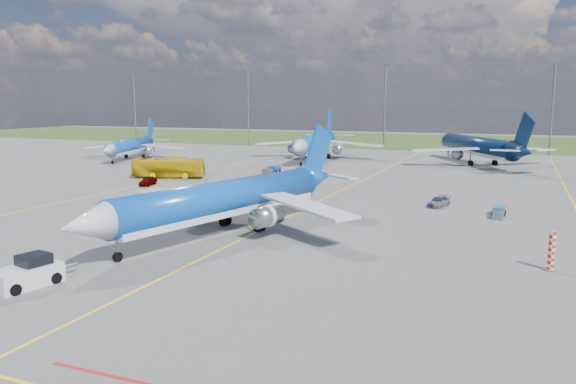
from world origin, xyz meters
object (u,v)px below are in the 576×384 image
at_px(pushback_tug, 28,274).
at_px(baggage_tug_w, 498,212).
at_px(warning_post, 552,251).
at_px(bg_jet_nw, 131,159).
at_px(bg_jet_nnw, 315,159).
at_px(apron_bus, 168,168).
at_px(service_car_a, 148,181).
at_px(service_car_c, 439,202).
at_px(bg_jet_n, 477,164).
at_px(baggage_tug_c, 272,170).
at_px(main_airliner, 225,233).
at_px(service_car_b, 284,190).

height_order(pushback_tug, baggage_tug_w, pushback_tug).
bearing_deg(warning_post, baggage_tug_w, 102.34).
distance_m(bg_jet_nw, bg_jet_nnw, 41.27).
height_order(apron_bus, service_car_a, apron_bus).
distance_m(apron_bus, service_car_c, 46.54).
relative_size(service_car_a, service_car_c, 0.97).
xyz_separation_m(pushback_tug, baggage_tug_w, (29.11, 37.89, -0.41)).
distance_m(bg_jet_nnw, bg_jet_n, 34.18).
bearing_deg(bg_jet_n, bg_jet_nnw, -23.53).
relative_size(bg_jet_nw, service_car_a, 8.00).
xyz_separation_m(service_car_c, baggage_tug_w, (6.95, -3.58, -0.14)).
bearing_deg(service_car_a, apron_bus, 91.59).
height_order(warning_post, service_car_a, warning_post).
xyz_separation_m(warning_post, baggage_tug_c, (-43.70, 46.38, -0.98)).
bearing_deg(bg_jet_nnw, bg_jet_nw, -166.76).
height_order(bg_jet_nw, apron_bus, bg_jet_nw).
bearing_deg(main_airliner, service_car_b, 113.13).
height_order(main_airliner, service_car_a, main_airliner).
distance_m(main_airliner, service_car_c, 28.21).
distance_m(bg_jet_nnw, main_airliner, 72.34).
bearing_deg(bg_jet_nnw, apron_bus, -115.41).
bearing_deg(bg_jet_n, warning_post, 69.18).
height_order(bg_jet_nnw, service_car_b, bg_jet_nnw).
xyz_separation_m(warning_post, bg_jet_nnw, (-44.59, 72.01, -1.50)).
bearing_deg(pushback_tug, bg_jet_nnw, 108.15).
relative_size(bg_jet_n, service_car_b, 9.96).
relative_size(bg_jet_nw, pushback_tug, 4.98).
bearing_deg(service_car_a, main_airliner, -53.71).
bearing_deg(service_car_a, warning_post, -36.33).
bearing_deg(service_car_a, service_car_b, -11.42).
height_order(pushback_tug, baggage_tug_c, pushback_tug).
distance_m(bg_jet_n, service_car_c, 51.42).
xyz_separation_m(service_car_b, service_car_c, (20.94, -1.32, 0.03)).
bearing_deg(warning_post, bg_jet_n, 97.99).
relative_size(warning_post, service_car_c, 0.73).
bearing_deg(bg_jet_n, service_car_a, 19.82).
xyz_separation_m(main_airliner, service_car_a, (-26.21, 23.41, 0.68)).
xyz_separation_m(main_airliner, service_car_b, (-3.67, 23.61, 0.57)).
bearing_deg(bg_jet_n, service_car_b, 37.72).
relative_size(bg_jet_nnw, main_airliner, 1.10).
distance_m(main_airliner, baggage_tug_c, 47.39).
height_order(apron_bus, baggage_tug_c, apron_bus).
distance_m(bg_jet_nnw, baggage_tug_w, 65.59).
distance_m(bg_jet_nw, main_airliner, 77.97).
xyz_separation_m(service_car_b, baggage_tug_w, (27.89, -4.90, -0.11)).
xyz_separation_m(bg_jet_nw, apron_bus, (26.24, -23.86, 1.68)).
distance_m(service_car_c, baggage_tug_w, 7.82).
bearing_deg(main_airliner, apron_bus, 145.83).
relative_size(baggage_tug_w, baggage_tug_c, 0.87).
distance_m(bg_jet_n, baggage_tug_c, 43.90).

